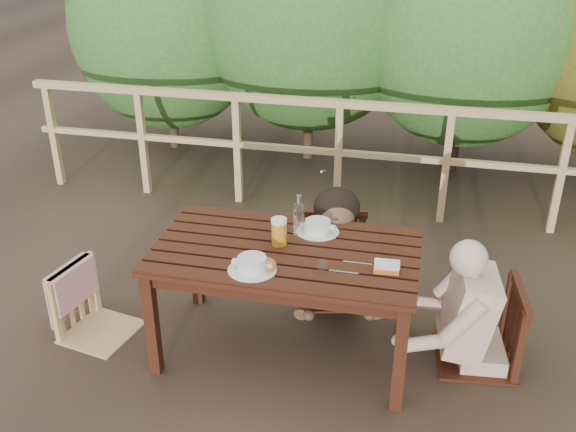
% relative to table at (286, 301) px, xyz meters
% --- Properties ---
extents(ground, '(60.00, 60.00, 0.00)m').
position_rel_table_xyz_m(ground, '(0.00, 0.00, -0.35)').
color(ground, '#453326').
rests_on(ground, ground).
extents(table, '(1.52, 0.86, 0.70)m').
position_rel_table_xyz_m(table, '(0.00, 0.00, 0.00)').
color(table, black).
rests_on(table, ground).
extents(chair_left, '(0.50, 0.50, 0.85)m').
position_rel_table_xyz_m(chair_left, '(-1.20, -0.11, 0.08)').
color(chair_left, tan).
rests_on(chair_left, ground).
extents(chair_far, '(0.61, 0.61, 1.02)m').
position_rel_table_xyz_m(chair_far, '(0.17, 0.67, 0.16)').
color(chair_far, black).
rests_on(chair_far, ground).
extents(chair_right, '(0.52, 0.52, 0.96)m').
position_rel_table_xyz_m(chair_right, '(1.14, 0.17, 0.13)').
color(chair_right, black).
rests_on(chair_right, ground).
extents(woman, '(0.68, 0.77, 1.34)m').
position_rel_table_xyz_m(woman, '(0.17, 0.69, 0.32)').
color(woman, black).
rests_on(woman, ground).
extents(diner_right, '(0.70, 0.59, 1.32)m').
position_rel_table_xyz_m(diner_right, '(1.17, 0.17, 0.31)').
color(diner_right, beige).
rests_on(diner_right, ground).
extents(railing, '(5.60, 0.10, 1.01)m').
position_rel_table_xyz_m(railing, '(0.00, 2.00, 0.15)').
color(railing, tan).
rests_on(railing, ground).
extents(soup_near, '(0.27, 0.27, 0.09)m').
position_rel_table_xyz_m(soup_near, '(-0.13, -0.27, 0.40)').
color(soup_near, white).
rests_on(soup_near, table).
extents(soup_far, '(0.26, 0.26, 0.09)m').
position_rel_table_xyz_m(soup_far, '(0.14, 0.24, 0.39)').
color(soup_far, silver).
rests_on(soup_far, table).
extents(bread_roll, '(0.13, 0.10, 0.08)m').
position_rel_table_xyz_m(bread_roll, '(-0.06, -0.24, 0.39)').
color(bread_roll, '#A76131').
rests_on(bread_roll, table).
extents(beer_glass, '(0.09, 0.09, 0.18)m').
position_rel_table_xyz_m(beer_glass, '(-0.05, 0.04, 0.44)').
color(beer_glass, gold).
rests_on(beer_glass, table).
extents(bottle, '(0.07, 0.07, 0.27)m').
position_rel_table_xyz_m(bottle, '(0.04, 0.18, 0.49)').
color(bottle, white).
rests_on(bottle, table).
extents(tumbler, '(0.06, 0.06, 0.07)m').
position_rel_table_xyz_m(tumbler, '(0.25, -0.19, 0.39)').
color(tumbler, white).
rests_on(tumbler, table).
extents(butter_tub, '(0.14, 0.11, 0.06)m').
position_rel_table_xyz_m(butter_tub, '(0.58, -0.12, 0.38)').
color(butter_tub, silver).
rests_on(butter_tub, table).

